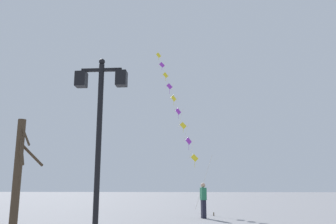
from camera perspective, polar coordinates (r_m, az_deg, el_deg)
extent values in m
plane|color=gray|center=(21.09, 3.29, -16.22)|extent=(160.00, 160.00, 0.00)
cylinder|color=black|center=(8.97, -11.33, -6.65)|extent=(0.14, 0.14, 4.69)
sphere|color=black|center=(9.50, -10.73, 8.07)|extent=(0.16, 0.16, 0.16)
cube|color=black|center=(9.42, -10.78, 6.75)|extent=(1.07, 0.08, 0.08)
cube|color=black|center=(9.50, -13.98, 5.17)|extent=(0.28, 0.28, 0.40)
cube|color=beige|center=(9.50, -13.98, 5.17)|extent=(0.19, 0.19, 0.30)
cube|color=black|center=(9.23, -7.61, 5.42)|extent=(0.28, 0.28, 0.40)
cube|color=beige|center=(9.23, -7.61, 5.42)|extent=(0.19, 0.19, 0.30)
cylinder|color=brown|center=(19.63, 7.47, -16.19)|extent=(0.06, 0.06, 0.18)
cylinder|color=silver|center=(20.60, 5.81, -11.49)|extent=(1.00, 2.11, 3.09)
cylinder|color=silver|center=(22.14, 3.86, -6.08)|extent=(0.39, 0.80, 1.16)
cylinder|color=silver|center=(23.07, 2.93, -3.45)|extent=(0.39, 0.80, 1.16)
cylinder|color=silver|center=(24.04, 2.08, -1.03)|extent=(0.39, 0.80, 1.16)
cylinder|color=silver|center=(25.06, 1.30, 1.20)|extent=(0.39, 0.80, 1.16)
cylinder|color=silver|center=(26.12, 0.58, 3.25)|extent=(0.39, 0.80, 1.16)
cylinder|color=silver|center=(27.21, -0.09, 5.14)|extent=(0.39, 0.80, 1.16)
cylinder|color=silver|center=(28.33, -0.70, 6.88)|extent=(0.39, 0.80, 1.16)
cylinder|color=silver|center=(29.48, -1.28, 8.49)|extent=(0.39, 0.80, 1.16)
cube|color=yellow|center=(21.70, 4.36, -7.47)|extent=(0.48, 0.14, 0.49)
cylinder|color=yellow|center=(21.67, 4.38, -8.53)|extent=(0.02, 0.02, 0.40)
cube|color=purple|center=(22.60, 3.39, -4.74)|extent=(0.41, 0.29, 0.49)
cylinder|color=purple|center=(22.55, 3.40, -5.74)|extent=(0.05, 0.06, 0.39)
cube|color=yellow|center=(23.55, 2.50, -2.21)|extent=(0.47, 0.18, 0.49)
cylinder|color=yellow|center=(23.49, 2.51, -3.03)|extent=(0.03, 0.05, 0.27)
cube|color=purple|center=(24.54, 1.68, 0.11)|extent=(0.39, 0.31, 0.49)
cylinder|color=purple|center=(24.47, 1.69, -0.71)|extent=(0.04, 0.04, 0.32)
cube|color=yellow|center=(25.58, 0.93, 2.25)|extent=(0.40, 0.31, 0.49)
cylinder|color=yellow|center=(25.49, 0.94, 1.43)|extent=(0.05, 0.06, 0.34)
cube|color=purple|center=(26.66, 0.24, 4.22)|extent=(0.47, 0.17, 0.49)
cylinder|color=purple|center=(26.55, 0.24, 3.39)|extent=(0.03, 0.05, 0.39)
cube|color=yellow|center=(27.77, -0.40, 6.03)|extent=(0.42, 0.28, 0.49)
cylinder|color=yellow|center=(27.66, -0.40, 5.35)|extent=(0.02, 0.03, 0.29)
cube|color=purple|center=(28.90, -1.00, 7.70)|extent=(0.48, 0.12, 0.49)
cylinder|color=purple|center=(28.79, -1.00, 7.08)|extent=(0.03, 0.06, 0.26)
cube|color=yellow|center=(30.07, -1.55, 9.25)|extent=(0.43, 0.26, 0.49)
cylinder|color=yellow|center=(29.95, -1.55, 8.66)|extent=(0.04, 0.05, 0.25)
cube|color=#1E1E2D|center=(18.06, 5.83, -15.45)|extent=(0.27, 0.34, 0.90)
cube|color=#26724C|center=(18.03, 5.77, -13.14)|extent=(0.33, 0.43, 0.60)
sphere|color=tan|center=(18.03, 5.75, -11.80)|extent=(0.22, 0.22, 0.22)
cylinder|color=#26724C|center=(18.24, 5.56, -12.60)|extent=(0.19, 0.40, 0.50)
cylinder|color=#423323|center=(12.42, -23.39, -9.59)|extent=(0.26, 0.26, 3.73)
cylinder|color=#423323|center=(12.71, -21.38, -6.48)|extent=(0.56, 0.88, 0.76)
cylinder|color=#423323|center=(12.27, -22.25, -3.49)|extent=(0.55, 0.41, 0.74)
cylinder|color=#423323|center=(12.05, -22.77, -5.76)|extent=(0.60, 0.78, 1.00)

